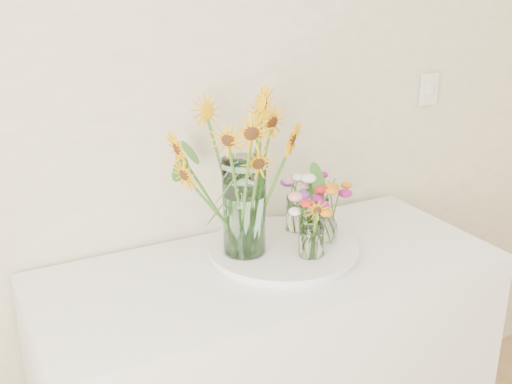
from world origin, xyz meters
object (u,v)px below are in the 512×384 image
Objects in this scene: small_vase_b at (323,219)px; mason_jar at (244,207)px; tray at (283,251)px; small_vase_a at (311,237)px; small_vase_c at (297,214)px.

mason_jar is at bearing 173.92° from small_vase_b.
small_vase_a is at bearing -66.19° from tray.
small_vase_a is 0.93× the size of small_vase_b.
small_vase_b is 0.11m from small_vase_c.
tray is at bearing 176.19° from small_vase_b.
small_vase_a is at bearing -138.72° from small_vase_b.
tray is at bearing -139.13° from small_vase_c.
tray is 3.17× the size of small_vase_b.
small_vase_b reaches higher than tray.
small_vase_b is (0.26, -0.03, -0.08)m from mason_jar.
small_vase_c is at bearing 110.27° from small_vase_b.
small_vase_c reaches higher than tray.
small_vase_a reaches higher than tray.
small_vase_b is at bearing 41.28° from small_vase_a.
mason_jar is at bearing -162.75° from small_vase_c.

